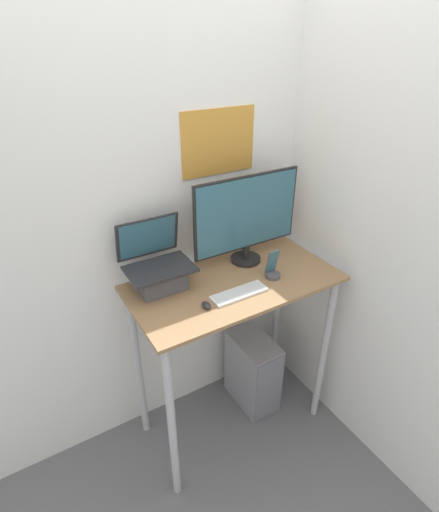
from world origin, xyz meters
The scene contains 10 objects.
ground_plane centered at (0.00, 0.00, 0.00)m, with size 12.00×12.00×0.00m, color slate.
wall_back centered at (0.00, 0.65, 1.30)m, with size 6.00×0.06×2.60m.
wall_side_right centered at (0.64, 0.00, 1.30)m, with size 0.05×6.00×2.60m.
desk centered at (0.00, 0.28, 0.87)m, with size 1.11×0.56×1.09m.
laptop centered at (-0.36, 0.43, 1.19)m, with size 0.33×0.27×0.35m.
monitor centered at (0.17, 0.44, 1.35)m, with size 0.64×0.17×0.50m.
keyboard centered at (-0.05, 0.17, 1.10)m, with size 0.29×0.09×0.02m.
mouse centered at (-0.24, 0.16, 1.11)m, with size 0.04×0.06×0.03m.
cell_phone centered at (0.20, 0.22, 1.13)m, with size 0.08×0.08×0.16m.
computer_tower centered at (0.22, 0.36, 0.26)m, with size 0.22×0.37×0.52m.
Camera 1 is at (-0.96, -1.18, 2.24)m, focal length 28.00 mm.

